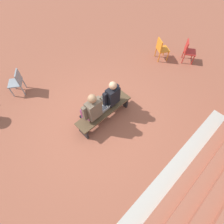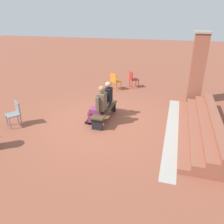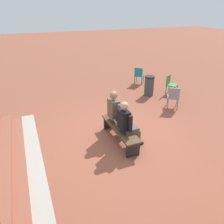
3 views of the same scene
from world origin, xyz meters
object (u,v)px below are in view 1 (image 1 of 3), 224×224
(person_student, at_px, (110,97))
(plastic_chair_mid_courtyard, at_px, (188,50))
(laptop, at_px, (104,109))
(plastic_chair_far_left, at_px, (17,81))
(plastic_chair_by_pillar, at_px, (161,48))
(bench, at_px, (104,112))
(person_adult, at_px, (91,110))

(person_student, bearing_deg, plastic_chair_mid_courtyard, 176.46)
(person_student, xyz_separation_m, plastic_chair_mid_courtyard, (-3.87, 0.24, -0.24))
(laptop, relative_size, plastic_chair_far_left, 0.38)
(plastic_chair_by_pillar, bearing_deg, person_student, 9.70)
(person_student, bearing_deg, plastic_chair_by_pillar, -170.30)
(bench, xyz_separation_m, plastic_chair_by_pillar, (-3.55, -0.62, 0.13))
(laptop, bearing_deg, plastic_chair_mid_courtyard, 177.82)
(laptop, height_order, plastic_chair_by_pillar, plastic_chair_by_pillar)
(bench, height_order, person_student, person_student)
(person_student, xyz_separation_m, laptop, (0.33, 0.08, -0.22))
(person_adult, height_order, plastic_chair_mid_courtyard, person_adult)
(plastic_chair_by_pillar, bearing_deg, bench, 9.94)
(plastic_chair_far_left, bearing_deg, bench, 114.40)
(person_adult, bearing_deg, person_student, 179.75)
(bench, relative_size, person_adult, 1.28)
(plastic_chair_mid_courtyard, bearing_deg, bench, -2.35)
(laptop, distance_m, plastic_chair_by_pillar, 3.62)
(person_adult, distance_m, plastic_chair_mid_courtyard, 4.57)
(laptop, relative_size, plastic_chair_mid_courtyard, 0.38)
(laptop, xyz_separation_m, plastic_chair_mid_courtyard, (-4.19, 0.16, -0.02))
(plastic_chair_far_left, distance_m, plastic_chair_mid_courtyard, 6.19)
(person_student, bearing_deg, bench, 12.41)
(plastic_chair_by_pillar, height_order, plastic_chair_mid_courtyard, same)
(person_adult, xyz_separation_m, plastic_chair_mid_courtyard, (-4.55, 0.24, -0.26))
(bench, bearing_deg, plastic_chair_by_pillar, -170.06)
(person_student, distance_m, laptop, 0.40)
(plastic_chair_far_left, bearing_deg, plastic_chair_mid_courtyard, 151.45)
(person_adult, xyz_separation_m, plastic_chair_by_pillar, (-3.93, -0.55, -0.26))
(laptop, bearing_deg, bench, -147.81)
(bench, height_order, plastic_chair_mid_courtyard, plastic_chair_mid_courtyard)
(person_student, xyz_separation_m, plastic_chair_by_pillar, (-3.24, -0.55, -0.24))
(person_adult, bearing_deg, laptop, 167.07)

